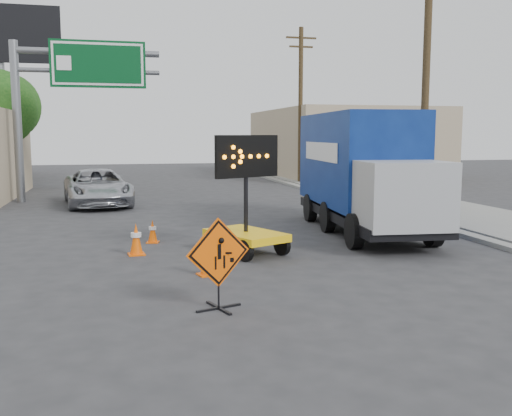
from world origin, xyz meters
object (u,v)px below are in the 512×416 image
object	(u,v)px
construction_sign	(218,261)
box_truck	(362,178)
pickup_truck	(97,187)
arrow_board	(246,227)

from	to	relation	value
construction_sign	box_truck	world-z (taller)	box_truck
pickup_truck	construction_sign	bearing A→B (deg)	-88.00
construction_sign	pickup_truck	distance (m)	15.32
construction_sign	box_truck	bearing A→B (deg)	32.04
arrow_board	box_truck	xyz separation A→B (m)	(4.06, 2.32, 0.95)
construction_sign	arrow_board	bearing A→B (deg)	53.47
pickup_truck	box_truck	distance (m)	11.67
construction_sign	pickup_truck	world-z (taller)	construction_sign
construction_sign	box_truck	size ratio (longest dim) A/B	0.20
arrow_board	pickup_truck	size ratio (longest dim) A/B	0.54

